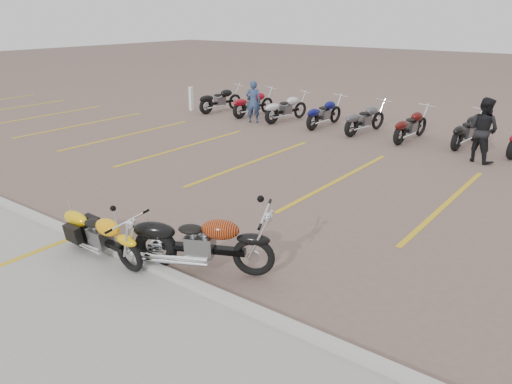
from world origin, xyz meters
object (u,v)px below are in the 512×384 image
flame_cruiser (200,244)px  person_b (483,130)px  person_a (253,102)px  yellow_cruiser (103,236)px  bollard (191,99)px

flame_cruiser → person_b: (1.89, 9.40, 0.43)m
person_b → person_a: bearing=17.6°
person_b → flame_cruiser: bearing=98.6°
yellow_cruiser → person_a: person_a is taller
yellow_cruiser → bollard: bearing=129.7°
flame_cruiser → bollard: bollard is taller
person_b → bollard: size_ratio=1.81×
flame_cruiser → person_b: bearing=53.0°
person_a → flame_cruiser: bearing=96.4°
yellow_cruiser → bollard: bollard is taller
bollard → person_a: bearing=-5.3°
yellow_cruiser → person_b: 10.69m
flame_cruiser → person_a: size_ratio=1.37×
flame_cruiser → bollard: 14.20m
person_a → bollard: (-3.60, 0.33, -0.29)m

